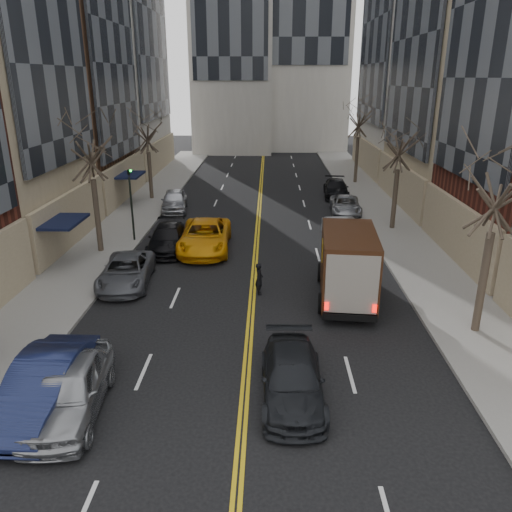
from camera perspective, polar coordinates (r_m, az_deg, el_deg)
The scene contains 20 objects.
sidewalk_left at distance 36.14m, azimuth -14.19°, elevation 4.18°, with size 4.00×66.00×0.15m, color slate.
sidewalk_right at distance 35.79m, azimuth 14.86°, elevation 3.97°, with size 4.00×66.00×0.15m, color slate.
tree_lf_mid at distance 28.33m, azimuth -18.63°, elevation 13.05°, with size 3.20×3.20×8.91m.
tree_lf_far at distance 40.80m, azimuth -12.41°, elevation 14.57°, with size 3.20×3.20×8.12m.
tree_rt_near at distance 19.55m, azimuth 26.28°, elevation 8.99°, with size 3.20×3.20×8.71m.
tree_rt_mid at distance 32.72m, azimuth 16.24°, elevation 13.31°, with size 3.20×3.20×8.32m.
tree_rt_far at distance 47.31m, azimuth 11.79°, elevation 16.15°, with size 3.20×3.20×9.11m.
traffic_signal at distance 30.39m, azimuth -14.12°, elevation 6.62°, with size 0.29×0.26×4.70m.
ups_truck at distance 22.35m, azimuth 10.38°, elevation -0.96°, with size 2.83×6.12×3.26m.
observer_sedan at distance 15.88m, azimuth 4.16°, elevation -13.75°, with size 1.98×4.72×1.36m.
taxi at distance 28.73m, azimuth -5.85°, elevation 2.26°, with size 2.76×6.00×1.67m, color orange.
pedestrian at distance 22.80m, azimuth 0.37°, elevation -2.61°, with size 0.55×0.36×1.50m, color black.
parked_lf_a at distance 16.10m, azimuth -20.55°, elevation -14.03°, with size 1.93×4.81×1.64m, color #94969B.
parked_lf_b at distance 16.54m, azimuth -22.96°, elevation -13.40°, with size 1.74×4.99×1.65m, color #121839.
parked_lf_c at distance 24.67m, azimuth -14.61°, elevation -1.68°, with size 2.24×4.87×1.35m, color #505259.
parked_lf_d at distance 29.06m, azimuth -10.12°, elevation 1.99°, with size 1.97×4.84×1.40m, color black.
parked_lf_e at distance 37.75m, azimuth -9.31°, elevation 6.27°, with size 1.83×4.54×1.55m, color #B0B2B8.
parked_rt_a at distance 29.93m, azimuth 9.87°, elevation 2.64°, with size 1.60×4.60×1.52m, color #4E5056.
parked_rt_b at distance 36.99m, azimuth 10.18°, elevation 5.73°, with size 2.11×4.58×1.27m, color #94969B.
parked_rt_c at distance 42.26m, azimuth 9.13°, elevation 7.63°, with size 1.96×4.83×1.40m, color black.
Camera 1 is at (0.70, -6.53, 9.45)m, focal length 35.00 mm.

